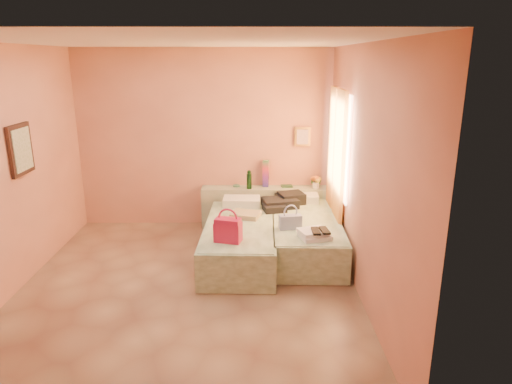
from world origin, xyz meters
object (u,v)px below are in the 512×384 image
green_book (287,186)px  bed_right (305,235)px  blue_handbag (290,222)px  water_bottle (249,180)px  magenta_handbag (228,230)px  flower_vase (316,181)px  headboard_ledge (266,207)px  towel_stack (315,234)px  bed_left (240,241)px

green_book → bed_right: bearing=-85.9°
blue_handbag → bed_right: bearing=48.3°
water_bottle → magenta_handbag: water_bottle is taller
water_bottle → flower_vase: bearing=2.0°
blue_handbag → water_bottle: bearing=101.9°
headboard_ledge → green_book: bearing=5.0°
flower_vase → blue_handbag: (-0.51, -1.41, -0.18)m
towel_stack → bed_left: bearing=151.4°
bed_left → bed_right: bearing=14.5°
bed_right → green_book: bearing=101.4°
headboard_ledge → bed_right: bearing=-63.4°
towel_stack → green_book: bearing=97.1°
bed_right → magenta_handbag: size_ratio=6.29×
flower_vase → towel_stack: flower_vase is taller
bed_right → blue_handbag: size_ratio=6.96×
headboard_ledge → towel_stack: headboard_ledge is taller
magenta_handbag → blue_handbag: (0.79, 0.43, -0.06)m
flower_vase → towel_stack: bearing=-97.7°
bed_left → green_book: (0.71, 1.29, 0.41)m
blue_handbag → towel_stack: (0.28, -0.33, -0.04)m
water_bottle → green_book: (0.60, 0.10, -0.13)m
flower_vase → magenta_handbag: size_ratio=0.75×
water_bottle → green_book: bearing=9.1°
water_bottle → flower_vase: 1.06m
headboard_ledge → flower_vase: 0.91m
bed_right → blue_handbag: 0.57m
magenta_handbag → blue_handbag: 0.90m
towel_stack → flower_vase: bearing=82.3°
headboard_ledge → towel_stack: size_ratio=5.86×
flower_vase → bed_left: bearing=-133.6°
water_bottle → blue_handbag: 1.49m
water_bottle → green_book: size_ratio=1.59×
bed_right → headboard_ledge: bearing=118.0°
green_book → magenta_handbag: 2.07m
bed_left → magenta_handbag: (-0.13, -0.61, 0.40)m
bed_left → green_book: size_ratio=11.33×
water_bottle → magenta_handbag: bearing=-97.5°
magenta_handbag → towel_stack: (1.06, 0.10, -0.10)m
headboard_ledge → flower_vase: flower_vase is taller
bed_left → flower_vase: flower_vase is taller
bed_left → headboard_ledge: bearing=74.9°
green_book → flower_vase: size_ratio=0.74×
green_book → towel_stack: 1.81m
green_book → magenta_handbag: (-0.84, -1.90, -0.02)m
flower_vase → bed_right: bearing=-104.8°
blue_handbag → flower_vase: bearing=60.2°
flower_vase → magenta_handbag: 2.25m
green_book → towel_stack: size_ratio=0.50×
green_book → blue_handbag: (-0.05, -1.47, -0.07)m
green_book → blue_handbag: blue_handbag is taller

